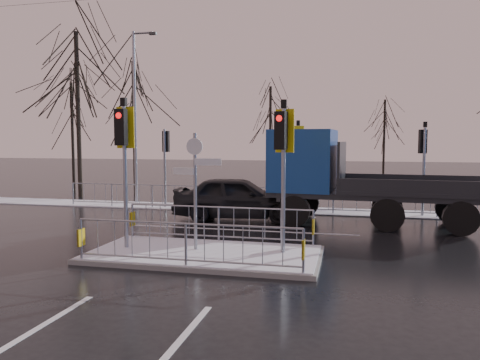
% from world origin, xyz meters
% --- Properties ---
extents(ground, '(120.00, 120.00, 0.00)m').
position_xyz_m(ground, '(0.00, 0.00, 0.00)').
color(ground, black).
rests_on(ground, ground).
extents(snow_verge, '(30.00, 2.00, 0.04)m').
position_xyz_m(snow_verge, '(0.00, 8.60, 0.02)').
color(snow_verge, white).
rests_on(snow_verge, ground).
extents(lane_markings, '(8.00, 11.38, 0.01)m').
position_xyz_m(lane_markings, '(0.00, -0.33, 0.00)').
color(lane_markings, silver).
rests_on(lane_markings, ground).
extents(traffic_island, '(6.00, 3.04, 4.15)m').
position_xyz_m(traffic_island, '(-0.01, 0.01, 0.39)').
color(traffic_island, slate).
rests_on(traffic_island, ground).
extents(far_kerb_fixtures, '(18.00, 0.65, 3.83)m').
position_xyz_m(far_kerb_fixtures, '(0.29, 8.09, 1.02)').
color(far_kerb_fixtures, gray).
rests_on(far_kerb_fixtures, ground).
extents(car_far_lane, '(5.12, 2.58, 1.67)m').
position_xyz_m(car_far_lane, '(-0.53, 5.91, 0.84)').
color(car_far_lane, black).
rests_on(car_far_lane, ground).
extents(flatbed_truck, '(7.54, 3.18, 3.42)m').
position_xyz_m(flatbed_truck, '(3.01, 5.98, 1.82)').
color(flatbed_truck, black).
rests_on(flatbed_truck, ground).
extents(tree_near_a, '(4.75, 4.75, 8.97)m').
position_xyz_m(tree_near_a, '(-10.50, 11.00, 6.11)').
color(tree_near_a, black).
rests_on(tree_near_a, ground).
extents(tree_near_b, '(4.00, 4.00, 7.55)m').
position_xyz_m(tree_near_b, '(-8.00, 12.50, 5.15)').
color(tree_near_b, black).
rests_on(tree_near_b, ground).
extents(tree_near_c, '(3.50, 3.50, 6.61)m').
position_xyz_m(tree_near_c, '(-12.50, 13.50, 4.50)').
color(tree_near_c, black).
rests_on(tree_near_c, ground).
extents(tree_far_a, '(3.75, 3.75, 7.08)m').
position_xyz_m(tree_far_a, '(-2.00, 22.00, 4.82)').
color(tree_far_a, black).
rests_on(tree_far_a, ground).
extents(tree_far_b, '(3.25, 3.25, 6.14)m').
position_xyz_m(tree_far_b, '(6.00, 24.00, 4.18)').
color(tree_far_b, black).
rests_on(tree_far_b, ground).
extents(street_lamp_left, '(1.25, 0.18, 8.20)m').
position_xyz_m(street_lamp_left, '(-6.43, 9.50, 4.49)').
color(street_lamp_left, gray).
rests_on(street_lamp_left, ground).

